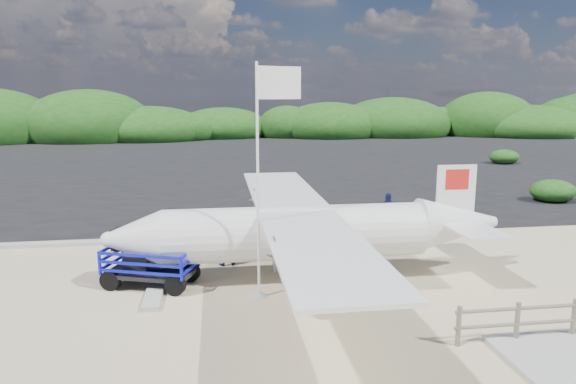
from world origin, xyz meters
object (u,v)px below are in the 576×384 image
Objects in this scene: crew_b at (225,244)px; crew_c at (388,213)px; flagpole at (259,297)px; aircraft_large at (408,161)px; crew_a at (211,237)px; baggage_cart at (152,286)px; signboard at (354,273)px.

crew_c is at bearing -157.44° from crew_b.
aircraft_large is (15.96, 29.31, 0.00)m from flagpole.
crew_c reaches higher than crew_b.
aircraft_large is at bearing -102.89° from crew_a.
crew_b is at bearing 55.66° from baggage_cart.
crew_a is at bearing 36.99° from crew_c.
signboard is 4.58m from crew_b.
aircraft_large is at bearing 53.93° from signboard.
aircraft_large reaches higher than crew_b.
flagpole is at bearing -165.70° from signboard.
aircraft_large is (16.90, 26.25, -0.77)m from crew_b.
crew_b reaches higher than baggage_cart.
aircraft_large reaches higher than baggage_cart.
crew_a is 0.10× the size of aircraft_large.
flagpole is 4.29m from crew_a.
crew_b is (-0.93, 3.06, 0.77)m from flagpole.
crew_c reaches higher than crew_a.
crew_a is 1.01× the size of crew_b.
aircraft_large reaches higher than crew_a.
crew_b is 0.87× the size of crew_c.
flagpole is 4.36× the size of crew_a.
crew_a is (1.86, 2.60, 0.78)m from baggage_cart.
flagpole is 4.42× the size of crew_b.
flagpole is 3.72m from signboard.
aircraft_large is (12.62, 27.69, 0.00)m from signboard.
baggage_cart is at bearing 157.14° from flagpole.
flagpole is at bearing 130.97° from crew_a.
baggage_cart is 0.19× the size of aircraft_large.
flagpole is (3.26, -1.37, 0.00)m from baggage_cart.
flagpole reaches higher than signboard.
signboard is at bearing 65.75° from aircraft_large.
baggage_cart is 3.54m from flagpole.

